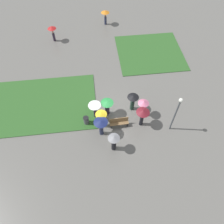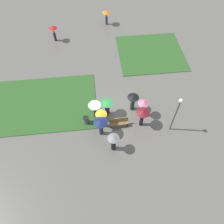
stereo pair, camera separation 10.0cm
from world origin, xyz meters
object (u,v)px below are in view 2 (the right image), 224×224
at_px(trash_bin, 86,120).
at_px(crowd_person_pink, 143,105).
at_px(crowd_person_maroon, 143,114).
at_px(crowd_person_navy, 101,124).
at_px(park_bench, 119,122).
at_px(crowd_person_black, 133,100).
at_px(lamp_post, 177,111).
at_px(lone_walker_far_path, 106,14).
at_px(crowd_person_green, 107,105).
at_px(lone_walker_mid_plaza, 53,30).
at_px(crowd_person_white, 95,106).
at_px(crowd_person_grey, 113,141).
at_px(crowd_person_yellow, 101,117).

xyz_separation_m(trash_bin, crowd_person_pink, (4.91, 0.34, 0.94)).
relative_size(crowd_person_maroon, crowd_person_navy, 1.05).
distance_m(park_bench, crowd_person_maroon, 2.17).
bearing_deg(trash_bin, crowd_person_black, 14.65).
xyz_separation_m(lamp_post, lone_walker_far_path, (-3.86, 16.19, -1.23)).
distance_m(crowd_person_green, crowd_person_black, 2.28).
bearing_deg(park_bench, lone_walker_mid_plaza, 113.09).
bearing_deg(park_bench, crowd_person_white, 146.96).
bearing_deg(lone_walker_far_path, trash_bin, 126.97).
distance_m(crowd_person_white, lone_walker_far_path, 14.37).
distance_m(trash_bin, crowd_person_navy, 1.94).
height_order(park_bench, crowd_person_grey, crowd_person_grey).
height_order(crowd_person_black, lone_walker_mid_plaza, crowd_person_black).
bearing_deg(trash_bin, crowd_person_pink, 3.98).
distance_m(crowd_person_green, crowd_person_navy, 2.14).
xyz_separation_m(crowd_person_navy, lone_walker_far_path, (1.96, 15.98, -0.02)).
distance_m(crowd_person_yellow, lone_walker_mid_plaza, 13.28).
bearing_deg(park_bench, crowd_person_grey, -110.34).
relative_size(crowd_person_grey, lone_walker_mid_plaza, 1.03).
relative_size(crowd_person_white, crowd_person_pink, 0.99).
distance_m(crowd_person_white, crowd_person_green, 1.13).
xyz_separation_m(crowd_person_maroon, crowd_person_pink, (0.26, 1.00, -0.17)).
relative_size(lamp_post, crowd_person_grey, 2.14).
distance_m(crowd_person_navy, lone_walker_mid_plaza, 13.98).
bearing_deg(crowd_person_black, crowd_person_white, 58.51).
relative_size(park_bench, lone_walker_far_path, 0.92).
bearing_deg(crowd_person_yellow, crowd_person_navy, -56.82).
bearing_deg(crowd_person_green, crowd_person_pink, -171.15).
bearing_deg(crowd_person_grey, crowd_person_black, 56.69).
distance_m(trash_bin, crowd_person_yellow, 1.63).
relative_size(trash_bin, crowd_person_black, 0.45).
distance_m(lamp_post, crowd_person_grey, 5.33).
bearing_deg(crowd_person_yellow, crowd_person_maroon, 36.38).
xyz_separation_m(crowd_person_pink, lone_walker_mid_plaza, (-8.07, 11.77, -0.01)).
relative_size(crowd_person_maroon, crowd_person_black, 1.10).
bearing_deg(lamp_post, lone_walker_far_path, 103.40).
relative_size(crowd_person_white, crowd_person_green, 1.10).
bearing_deg(crowd_person_grey, crowd_person_navy, 115.29).
bearing_deg(crowd_person_green, trash_bin, 41.85).
height_order(crowd_person_maroon, crowd_person_green, crowd_person_maroon).
bearing_deg(trash_bin, crowd_person_maroon, -8.05).
relative_size(crowd_person_yellow, lone_walker_mid_plaza, 1.06).
xyz_separation_m(park_bench, lamp_post, (4.25, -0.86, 2.13)).
height_order(lamp_post, crowd_person_pink, lamp_post).
bearing_deg(crowd_person_grey, park_bench, 67.67).
relative_size(crowd_person_white, crowd_person_black, 1.04).
height_order(crowd_person_black, crowd_person_grey, crowd_person_grey).
bearing_deg(lamp_post, crowd_person_black, 138.99).
bearing_deg(crowd_person_pink, crowd_person_maroon, 98.51).
xyz_separation_m(crowd_person_pink, crowd_person_grey, (-2.87, -3.03, -0.17)).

